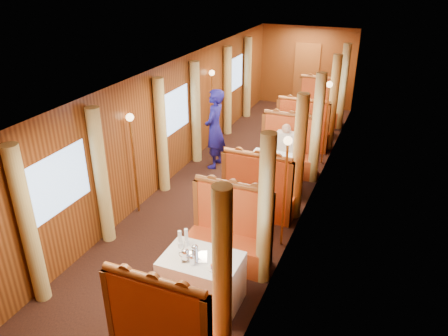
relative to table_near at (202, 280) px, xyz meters
The scene contains 48 objects.
floor 3.60m from the table_near, 102.09° to the left, with size 3.00×12.00×0.01m, color black, non-canonical shape.
ceiling 4.16m from the table_near, 102.09° to the left, with size 3.00×12.00×0.01m, color silver, non-canonical shape.
wall_far 9.57m from the table_near, 94.51° to the left, with size 3.00×2.50×0.01m, color brown, non-canonical shape.
wall_left 4.25m from the table_near, 122.74° to the left, with size 12.00×2.50×0.01m, color brown, non-canonical shape.
wall_right 3.68m from the table_near, 77.91° to the left, with size 12.00×2.50×0.01m, color brown, non-canonical shape.
doorway_far 9.52m from the table_near, 94.53° to the left, with size 0.80×0.04×2.00m, color brown.
table_near is the anchor object (origin of this frame).
banquette_near_fwd 1.02m from the table_near, 90.00° to the right, with size 1.30×0.55×1.34m.
banquette_near_aft 1.02m from the table_near, 90.00° to the left, with size 1.30×0.55×1.34m.
table_mid 3.50m from the table_near, 90.00° to the left, with size 1.05×0.72×0.75m, color white.
banquette_mid_fwd 2.49m from the table_near, 90.00° to the left, with size 1.30×0.55×1.34m.
banquette_mid_aft 4.51m from the table_near, 90.00° to the left, with size 1.30×0.55×1.34m.
table_far 7.00m from the table_near, 90.00° to the left, with size 1.05×0.72×0.75m, color white.
banquette_far_fwd 5.99m from the table_near, 90.00° to the left, with size 1.30×0.55×1.34m.
banquette_far_aft 8.01m from the table_near, 90.00° to the left, with size 1.30×0.55×1.34m.
tea_tray 0.39m from the table_near, 162.92° to the right, with size 0.34×0.26×0.01m, color silver.
teapot_left 0.49m from the table_near, 142.63° to the right, with size 0.17×0.13×0.14m, color silver, non-canonical shape.
teapot_right 0.47m from the table_near, 108.72° to the right, with size 0.14×0.11×0.12m, color silver, non-canonical shape.
teapot_back 0.45m from the table_near, 162.79° to the left, with size 0.15×0.11×0.12m, color silver, non-canonical shape.
fruit_plate 0.49m from the table_near, 25.03° to the right, with size 0.21×0.21×0.05m.
cup_inboard 0.62m from the table_near, 163.14° to the left, with size 0.08×0.08×0.26m.
cup_outboard 0.60m from the table_near, 148.99° to the left, with size 0.08×0.08×0.26m.
rose_vase_mid 3.52m from the table_near, 90.55° to the left, with size 0.06×0.06×0.36m.
rose_vase_far 7.00m from the table_near, 89.93° to the left, with size 0.06×0.06×0.36m.
window_left_near 2.48m from the table_near, behind, with size 1.20×0.90×0.01m, color #88ADDC, non-canonical shape.
curtain_left_near_a 2.41m from the table_near, 159.89° to the right, with size 0.22×0.22×2.35m, color #DEC371.
curtain_left_near_b 2.41m from the table_near, 159.89° to the left, with size 0.22×0.22×2.35m, color #DEC371.
window_right_near 1.30m from the table_near, ahead, with size 1.20×0.90×0.01m, color #88ADDC, non-canonical shape.
curtain_right_near_a 1.28m from the table_near, 51.07° to the right, with size 0.22×0.22×2.35m, color #DEC371.
curtain_right_near_b 1.28m from the table_near, 51.07° to the left, with size 0.22×0.22×2.35m, color #DEC371.
window_left_mid 4.29m from the table_near, 122.56° to the left, with size 1.20×0.90×0.01m, color #88ADDC, non-canonical shape.
curtain_left_mid_a 3.55m from the table_near, 128.06° to the left, with size 0.22×0.22×2.35m, color #DEC371.
curtain_left_mid_b 4.85m from the table_near, 116.46° to the left, with size 0.22×0.22×2.35m, color #DEC371.
window_right_mid 3.73m from the table_near, 78.14° to the left, with size 1.20×0.90×0.01m, color #88ADDC, non-canonical shape.
curtain_right_mid_a 2.90m from the table_near, 76.96° to the left, with size 0.22×0.22×2.35m, color #DEC371.
curtain_right_mid_b 4.40m from the table_near, 81.63° to the left, with size 0.22×0.22×2.35m, color #DEC371.
window_left_far 7.43m from the table_near, 107.71° to the left, with size 1.20×0.90×0.01m, color #88ADDC, non-canonical shape.
curtain_left_far_a 6.62m from the table_near, 108.90° to the left, with size 0.22×0.22×2.35m, color #DEC371.
curtain_left_far_b 8.11m from the table_near, 105.31° to the left, with size 0.22×0.22×2.35m, color #DEC371.
window_right_far 7.12m from the table_near, 84.01° to the left, with size 1.20×0.90×0.01m, color #88ADDC, non-canonical shape.
curtain_right_far_a 6.30m from the table_near, 84.22° to the left, with size 0.22×0.22×2.35m, color #DEC371.
curtain_right_far_b 7.85m from the table_near, 85.37° to the left, with size 0.22×0.22×2.35m, color #DEC371.
sconce_left_fore 2.95m from the table_near, 140.86° to the left, with size 0.14×0.14×1.95m.
sconce_right_fore 2.12m from the table_near, 69.62° to the left, with size 0.14×0.14×1.95m.
sconce_left_aft 5.76m from the table_near, 112.27° to the left, with size 0.14×0.14×1.95m.
sconce_right_aft 5.39m from the table_near, 82.94° to the left, with size 0.14×0.14×1.95m.
steward 4.48m from the table_near, 111.18° to the left, with size 0.66×0.44×1.82m, color navy.
passenger 4.25m from the table_near, 90.00° to the left, with size 0.40×0.44×0.76m.
Camera 1 is at (2.83, -7.74, 4.36)m, focal length 35.00 mm.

